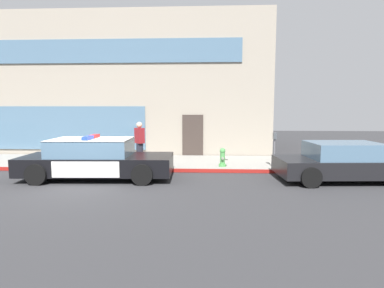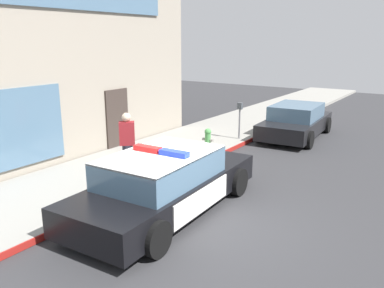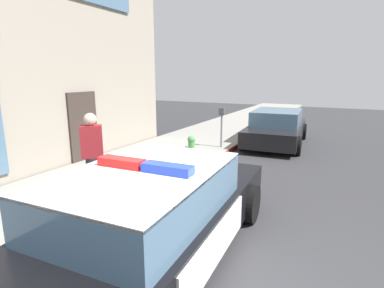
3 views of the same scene
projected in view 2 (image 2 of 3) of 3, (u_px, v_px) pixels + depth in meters
The scene contains 8 objects.
ground at pixel (198, 223), 8.28m from camera, with size 48.00×48.00×0.00m, color #303033.
sidewalk at pixel (79, 184), 10.25m from camera, with size 48.00×3.30×0.15m, color gray.
curb_red_paint at pixel (126, 198), 9.35m from camera, with size 28.80×0.04×0.14m, color maroon.
police_cruiser at pixel (165, 183), 8.63m from camera, with size 5.15×2.29×1.49m.
fire_hydrant at pixel (208, 139), 13.11m from camera, with size 0.34×0.39×0.73m.
car_down_street at pixel (296, 121), 15.36m from camera, with size 4.41×2.23×1.29m.
pedestrian_on_sidewalk at pixel (127, 144), 10.53m from camera, with size 0.46×0.47×1.71m.
parking_meter at pixel (240, 114), 14.45m from camera, with size 0.12×0.18×1.34m.
Camera 2 is at (-6.36, -4.14, 3.71)m, focal length 37.08 mm.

